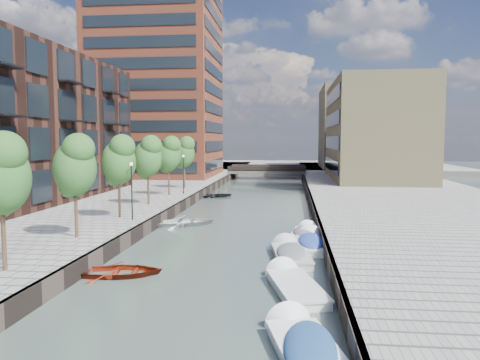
% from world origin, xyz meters
% --- Properties ---
extents(water, '(300.00, 300.00, 0.00)m').
position_xyz_m(water, '(0.00, 40.00, 0.00)').
color(water, '#38473F').
rests_on(water, ground).
extents(quay_right, '(20.00, 140.00, 1.00)m').
position_xyz_m(quay_right, '(16.00, 40.00, 0.50)').
color(quay_right, gray).
rests_on(quay_right, ground).
extents(quay_wall_left, '(0.25, 140.00, 1.00)m').
position_xyz_m(quay_wall_left, '(-6.10, 40.00, 0.50)').
color(quay_wall_left, '#332823').
rests_on(quay_wall_left, ground).
extents(quay_wall_right, '(0.25, 140.00, 1.00)m').
position_xyz_m(quay_wall_right, '(6.10, 40.00, 0.50)').
color(quay_wall_right, '#332823').
rests_on(quay_wall_right, ground).
extents(far_closure, '(80.00, 40.00, 1.00)m').
position_xyz_m(far_closure, '(0.00, 100.00, 0.50)').
color(far_closure, gray).
rests_on(far_closure, ground).
extents(apartment_block, '(8.00, 38.00, 14.00)m').
position_xyz_m(apartment_block, '(-20.00, 30.00, 8.00)').
color(apartment_block, black).
rests_on(apartment_block, quay_left).
extents(tower, '(18.00, 18.00, 30.00)m').
position_xyz_m(tower, '(-17.00, 65.00, 16.00)').
color(tower, brown).
rests_on(tower, quay_left).
extents(tan_block_near, '(12.00, 25.00, 14.00)m').
position_xyz_m(tan_block_near, '(16.00, 62.00, 8.00)').
color(tan_block_near, '#9A8B5E').
rests_on(tan_block_near, quay_right).
extents(tan_block_far, '(12.00, 20.00, 16.00)m').
position_xyz_m(tan_block_far, '(16.00, 88.00, 9.00)').
color(tan_block_far, '#9A8B5E').
rests_on(tan_block_far, quay_right).
extents(bridge, '(13.00, 6.00, 1.30)m').
position_xyz_m(bridge, '(0.00, 72.00, 1.39)').
color(bridge, gray).
rests_on(bridge, ground).
extents(tree_1, '(2.50, 2.50, 5.95)m').
position_xyz_m(tree_1, '(-8.50, 11.00, 5.31)').
color(tree_1, '#382619').
rests_on(tree_1, quay_left).
extents(tree_2, '(2.50, 2.50, 5.95)m').
position_xyz_m(tree_2, '(-8.50, 18.00, 5.31)').
color(tree_2, '#382619').
rests_on(tree_2, quay_left).
extents(tree_3, '(2.50, 2.50, 5.95)m').
position_xyz_m(tree_3, '(-8.50, 25.00, 5.31)').
color(tree_3, '#382619').
rests_on(tree_3, quay_left).
extents(tree_4, '(2.50, 2.50, 5.95)m').
position_xyz_m(tree_4, '(-8.50, 32.00, 5.31)').
color(tree_4, '#382619').
rests_on(tree_4, quay_left).
extents(tree_5, '(2.50, 2.50, 5.95)m').
position_xyz_m(tree_5, '(-8.50, 39.00, 5.31)').
color(tree_5, '#382619').
rests_on(tree_5, quay_left).
extents(tree_6, '(2.50, 2.50, 5.95)m').
position_xyz_m(tree_6, '(-8.50, 46.00, 5.31)').
color(tree_6, '#382619').
rests_on(tree_6, quay_left).
extents(lamp_1, '(0.24, 0.24, 4.12)m').
position_xyz_m(lamp_1, '(-7.20, 24.00, 3.51)').
color(lamp_1, black).
rests_on(lamp_1, quay_left).
extents(lamp_2, '(0.24, 0.24, 4.12)m').
position_xyz_m(lamp_2, '(-7.20, 40.00, 3.51)').
color(lamp_2, black).
rests_on(lamp_2, quay_left).
extents(sloop_2, '(4.62, 3.67, 0.86)m').
position_xyz_m(sloop_2, '(-4.32, 13.97, 0.00)').
color(sloop_2, maroon).
rests_on(sloop_2, ground).
extents(sloop_3, '(5.64, 4.93, 0.97)m').
position_xyz_m(sloop_3, '(-4.15, 27.59, 0.00)').
color(sloop_3, silver).
rests_on(sloop_3, ground).
extents(sloop_4, '(5.00, 4.40, 0.86)m').
position_xyz_m(sloop_4, '(-4.77, 45.83, 0.00)').
color(sloop_4, black).
rests_on(sloop_4, ground).
extents(motorboat_0, '(2.97, 5.45, 1.73)m').
position_xyz_m(motorboat_0, '(4.59, 6.21, 0.21)').
color(motorboat_0, white).
rests_on(motorboat_0, ground).
extents(motorboat_1, '(2.47, 5.39, 1.73)m').
position_xyz_m(motorboat_1, '(4.06, 18.41, 0.21)').
color(motorboat_1, '#B5B6B4').
rests_on(motorboat_1, ground).
extents(motorboat_2, '(2.98, 5.43, 1.72)m').
position_xyz_m(motorboat_2, '(4.19, 12.84, 0.10)').
color(motorboat_2, white).
rests_on(motorboat_2, ground).
extents(motorboat_3, '(1.91, 5.42, 1.80)m').
position_xyz_m(motorboat_3, '(5.40, 21.32, 0.22)').
color(motorboat_3, white).
rests_on(motorboat_3, ground).
extents(motorboat_4, '(2.20, 4.78, 1.53)m').
position_xyz_m(motorboat_4, '(5.03, 24.35, 0.19)').
color(motorboat_4, white).
rests_on(motorboat_4, ground).
extents(car, '(2.93, 4.62, 1.46)m').
position_xyz_m(car, '(11.42, 63.58, 1.73)').
color(car, silver).
rests_on(car, quay_right).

